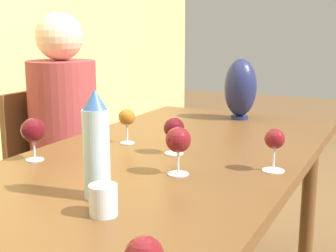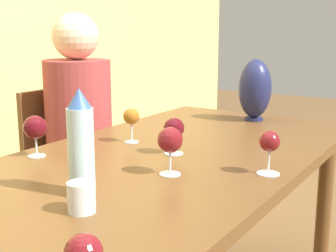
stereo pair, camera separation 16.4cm
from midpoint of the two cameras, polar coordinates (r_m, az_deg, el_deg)
dining_table at (r=1.52m, az=-6.56°, el=-7.93°), size 2.21×0.93×0.76m
water_bottle at (r=1.23m, az=-12.54°, el=-2.47°), size 0.07×0.07×0.29m
water_tumbler at (r=1.15m, az=-12.02°, el=-8.90°), size 0.07×0.07×0.08m
vase at (r=2.27m, az=6.78°, el=4.60°), size 0.16×0.16×0.29m
wine_glass_2 at (r=1.40m, az=-2.08°, el=-1.87°), size 0.08×0.08×0.15m
wine_glass_3 at (r=1.80m, az=-7.65°, el=0.92°), size 0.06×0.06×0.13m
wine_glass_5 at (r=1.64m, az=-2.12°, el=-0.38°), size 0.07×0.07×0.13m
wine_glass_6 at (r=1.64m, az=-18.90°, el=-0.61°), size 0.08×0.08×0.14m
wine_glass_7 at (r=1.46m, az=9.76°, el=-1.83°), size 0.07×0.07×0.14m
chair_far at (r=2.45m, az=-15.47°, el=-5.29°), size 0.44×0.44×0.89m
person_far at (r=2.35m, az=-14.30°, el=-0.96°), size 0.33×0.33×1.27m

